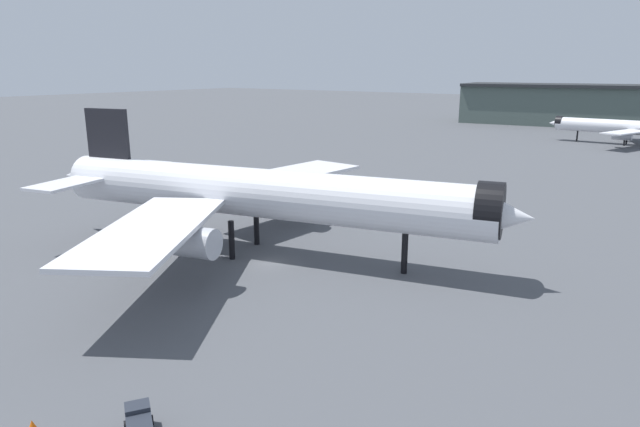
{
  "coord_description": "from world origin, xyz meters",
  "views": [
    {
      "loc": [
        42.85,
        -49.06,
        23.43
      ],
      "look_at": [
        4.65,
        4.29,
        6.21
      ],
      "focal_mm": 31.2,
      "sensor_mm": 36.0,
      "label": 1
    }
  ],
  "objects_px": {
    "airliner_near_gate": "(260,194)",
    "service_truck_front": "(371,185)",
    "traffic_cone_wingtip": "(32,425)",
    "airliner_far_taxiway": "(621,127)",
    "traffic_cone_near_nose": "(389,197)",
    "baggage_tug_wing": "(139,424)"
  },
  "relations": [
    {
      "from": "traffic_cone_near_nose",
      "to": "airliner_far_taxiway",
      "type": "bearing_deg",
      "value": 78.04
    },
    {
      "from": "airliner_far_taxiway",
      "to": "airliner_near_gate",
      "type": "bearing_deg",
      "value": 82.83
    },
    {
      "from": "airliner_far_taxiway",
      "to": "traffic_cone_near_nose",
      "type": "bearing_deg",
      "value": 79.07
    },
    {
      "from": "airliner_far_taxiway",
      "to": "baggage_tug_wing",
      "type": "distance_m",
      "value": 179.0
    },
    {
      "from": "airliner_near_gate",
      "to": "service_truck_front",
      "type": "relative_size",
      "value": 11.28
    },
    {
      "from": "airliner_far_taxiway",
      "to": "service_truck_front",
      "type": "height_order",
      "value": "airliner_far_taxiway"
    },
    {
      "from": "airliner_near_gate",
      "to": "traffic_cone_wingtip",
      "type": "relative_size",
      "value": 82.17
    },
    {
      "from": "airliner_near_gate",
      "to": "service_truck_front",
      "type": "bearing_deg",
      "value": 86.39
    },
    {
      "from": "airliner_far_taxiway",
      "to": "traffic_cone_near_nose",
      "type": "height_order",
      "value": "airliner_far_taxiway"
    },
    {
      "from": "airliner_near_gate",
      "to": "airliner_far_taxiway",
      "type": "height_order",
      "value": "airliner_near_gate"
    },
    {
      "from": "service_truck_front",
      "to": "baggage_tug_wing",
      "type": "height_order",
      "value": "service_truck_front"
    },
    {
      "from": "baggage_tug_wing",
      "to": "traffic_cone_near_nose",
      "type": "distance_m",
      "value": 73.28
    },
    {
      "from": "service_truck_front",
      "to": "traffic_cone_wingtip",
      "type": "relative_size",
      "value": 7.28
    },
    {
      "from": "airliner_far_taxiway",
      "to": "traffic_cone_wingtip",
      "type": "bearing_deg",
      "value": 88.15
    },
    {
      "from": "service_truck_front",
      "to": "traffic_cone_wingtip",
      "type": "height_order",
      "value": "service_truck_front"
    },
    {
      "from": "airliner_near_gate",
      "to": "service_truck_front",
      "type": "distance_m",
      "value": 40.38
    },
    {
      "from": "airliner_far_taxiway",
      "to": "service_truck_front",
      "type": "xyz_separation_m",
      "value": [
        -27.84,
        -106.96,
        -3.87
      ]
    },
    {
      "from": "service_truck_front",
      "to": "baggage_tug_wing",
      "type": "distance_m",
      "value": 76.19
    },
    {
      "from": "service_truck_front",
      "to": "traffic_cone_near_nose",
      "type": "relative_size",
      "value": 10.43
    },
    {
      "from": "airliner_near_gate",
      "to": "traffic_cone_wingtip",
      "type": "distance_m",
      "value": 39.07
    },
    {
      "from": "airliner_near_gate",
      "to": "service_truck_front",
      "type": "height_order",
      "value": "airliner_near_gate"
    },
    {
      "from": "service_truck_front",
      "to": "traffic_cone_near_nose",
      "type": "xyz_separation_m",
      "value": [
        4.87,
        -1.51,
        -1.31
      ]
    }
  ]
}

